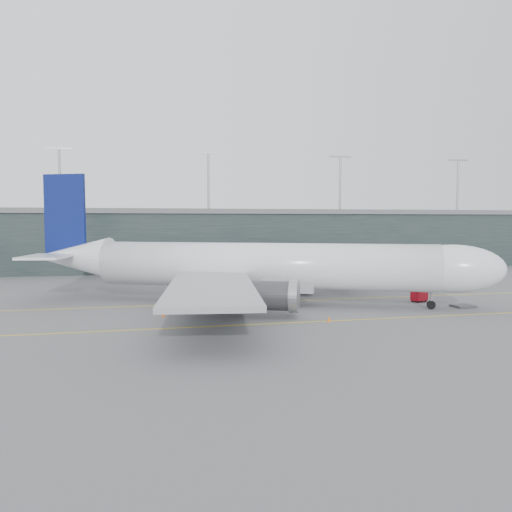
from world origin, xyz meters
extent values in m
plane|color=#535358|center=(0.00, 0.00, 0.00)|extent=(320.00, 320.00, 0.00)
cube|color=gold|center=(0.00, -4.00, 0.01)|extent=(160.00, 0.25, 0.02)
cube|color=gold|center=(0.00, -20.00, 0.01)|extent=(160.00, 0.25, 0.02)
cube|color=gold|center=(5.00, 20.00, 0.01)|extent=(0.25, 60.00, 0.02)
cube|color=#1C2726|center=(0.00, 58.00, 7.00)|extent=(240.00, 35.00, 14.00)
cube|color=#5A5C5F|center=(0.00, 58.00, 14.60)|extent=(240.00, 36.00, 1.20)
cylinder|color=#9E9EA3|center=(-30.00, 48.00, 22.00)|extent=(0.60, 0.60, 14.00)
cylinder|color=#9E9EA3|center=(5.00, 48.00, 22.00)|extent=(0.60, 0.60, 14.00)
cylinder|color=#9E9EA3|center=(40.00, 48.00, 22.00)|extent=(0.60, 0.60, 14.00)
cylinder|color=#9E9EA3|center=(75.00, 48.00, 22.00)|extent=(0.60, 0.60, 14.00)
cylinder|color=silver|center=(6.59, -5.72, 5.69)|extent=(47.96, 25.89, 6.66)
ellipsoid|color=silver|center=(30.71, -16.26, 5.69)|extent=(15.49, 11.70, 6.66)
cone|color=silver|center=(-21.47, 6.54, 6.45)|extent=(13.39, 10.59, 6.39)
cube|color=gray|center=(5.61, -5.29, 3.12)|extent=(17.90, 11.80, 2.15)
cube|color=black|center=(34.45, -17.89, 6.77)|extent=(3.46, 3.90, 0.86)
cube|color=gray|center=(-3.03, -19.69, 4.62)|extent=(13.71, 32.16, 0.59)
cylinder|color=#39393E|center=(4.47, -15.93, 2.79)|extent=(8.40, 6.46, 3.76)
cube|color=gray|center=(10.30, 10.83, 4.62)|extent=(27.31, 30.17, 0.59)
cylinder|color=#39393E|center=(12.65, 2.77, 2.79)|extent=(8.40, 6.46, 3.76)
cube|color=#0A1558|center=(-22.94, 7.18, 13.22)|extent=(6.61, 3.29, 12.89)
cube|color=silver|center=(-24.82, 1.55, 6.98)|extent=(7.29, 10.44, 0.38)
cube|color=silver|center=(-20.09, 12.38, 6.98)|extent=(10.65, 11.24, 0.38)
cylinder|color=black|center=(28.25, -15.18, 0.59)|extent=(1.26, 0.87, 1.18)
cylinder|color=#9E9EA3|center=(28.25, -15.18, 1.40)|extent=(0.32, 0.32, 2.79)
cylinder|color=black|center=(0.59, -8.73, 0.70)|extent=(1.49, 1.05, 1.40)
cylinder|color=black|center=(4.72, 0.73, 0.70)|extent=(1.49, 1.05, 1.40)
cube|color=#2B2A2F|center=(21.74, 0.53, 4.79)|extent=(3.58, 3.90, 2.68)
cube|color=#2B2A2F|center=(23.01, 8.38, 4.79)|extent=(4.36, 12.69, 2.40)
cube|color=#2B2A2F|center=(25.01, 20.69, 4.79)|extent=(4.60, 12.72, 2.49)
cube|color=#2B2A2F|center=(27.01, 32.99, 4.79)|extent=(4.84, 12.76, 2.59)
cylinder|color=#9E9EA3|center=(23.12, 9.05, 1.82)|extent=(0.48, 0.48, 3.64)
cube|color=#39393E|center=(23.12, 9.05, 0.34)|extent=(2.12, 1.73, 0.67)
cylinder|color=#2B2A2F|center=(21.74, 40.50, 4.79)|extent=(3.83, 3.83, 2.88)
cylinder|color=#2B2A2F|center=(21.74, 40.50, 1.73)|extent=(1.73, 1.73, 3.45)
cube|color=red|center=(30.06, -9.01, 0.92)|extent=(2.81, 2.37, 1.41)
cylinder|color=black|center=(29.48, -9.86, 0.22)|extent=(0.46, 0.33, 0.43)
cylinder|color=black|center=(31.07, -9.15, 0.22)|extent=(0.46, 0.33, 0.43)
cylinder|color=black|center=(29.04, -8.87, 0.22)|extent=(0.46, 0.33, 0.43)
cylinder|color=black|center=(30.63, -8.16, 0.22)|extent=(0.46, 0.33, 0.43)
cube|color=#38383D|center=(33.59, -14.68, 0.17)|extent=(3.07, 2.54, 0.29)
cube|color=#39393E|center=(-5.83, 10.30, 0.16)|extent=(2.66, 2.45, 0.21)
cube|color=#B4B8C1|center=(-5.83, 10.30, 1.13)|extent=(2.23, 2.17, 1.61)
cube|color=navy|center=(-5.83, 10.30, 1.97)|extent=(2.30, 2.25, 0.09)
cube|color=#39393E|center=(-3.73, 10.66, 0.14)|extent=(2.05, 1.72, 0.19)
cube|color=#A5ABB1|center=(-3.73, 10.66, 0.99)|extent=(1.67, 1.58, 1.41)
cube|color=navy|center=(-3.73, 10.66, 1.73)|extent=(1.72, 1.63, 0.08)
cube|color=#39393E|center=(0.70, 11.57, 0.16)|extent=(2.61, 2.35, 0.22)
cube|color=silver|center=(0.70, 11.57, 1.13)|extent=(2.17, 2.10, 1.61)
cube|color=navy|center=(0.70, 11.57, 1.97)|extent=(2.23, 2.17, 0.09)
cone|color=#DF460C|center=(31.84, -5.43, 0.39)|extent=(0.49, 0.49, 0.78)
cone|color=orange|center=(11.23, -20.41, 0.36)|extent=(0.46, 0.46, 0.73)
cone|color=orange|center=(10.92, 10.99, 0.39)|extent=(0.49, 0.49, 0.79)
cone|color=#E34B0C|center=(-8.34, -12.71, 0.35)|extent=(0.44, 0.44, 0.71)
camera|label=1|loc=(-10.32, -76.99, 12.21)|focal=35.00mm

